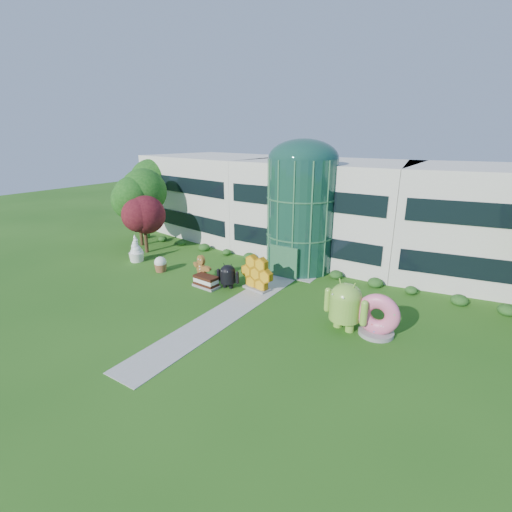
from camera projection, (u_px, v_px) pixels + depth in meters
The scene contains 14 objects.
ground at pixel (218, 318), 24.85m from camera, with size 140.00×140.00×0.00m, color #215114.
building at pixel (327, 208), 37.74m from camera, with size 46.00×15.00×9.30m, color beige, non-canonical shape.
atrium at pixel (301, 215), 32.88m from camera, with size 6.00×6.00×9.80m, color #194738.
walkway at pixel (236, 307), 26.44m from camera, with size 2.40×20.00×0.04m, color #9E9E93.
tree_red at pixel (145, 224), 37.92m from camera, with size 4.00×4.00×6.00m, color #3F0C14, non-canonical shape.
trees_backdrop at pixel (306, 221), 33.90m from camera, with size 52.00×8.00×8.40m, color #144812, non-canonical shape.
android_green at pixel (345, 303), 22.98m from camera, with size 3.18×2.12×3.61m, color #79B138, non-canonical shape.
android_black at pixel (228, 274), 29.49m from camera, with size 1.99×1.34×2.27m, color black, non-canonical shape.
donut at pixel (378, 314), 22.44m from camera, with size 2.66×1.28×2.77m, color #E7587A, non-canonical shape.
gingerbread at pixel (202, 268), 30.79m from camera, with size 2.52×0.97×2.33m, color brown, non-canonical shape.
ice_cream_sandwich at pixel (206, 281), 29.82m from camera, with size 2.19×1.09×0.98m, color black, non-canonical shape.
honeycomb at pixel (257, 275), 29.11m from camera, with size 3.22×1.15×2.53m, color gold, non-canonical shape.
froyo at pixel (136, 248), 35.69m from camera, with size 1.53×1.53×2.62m, color white, non-canonical shape.
cupcake at pixel (160, 264), 33.19m from camera, with size 1.16×1.16×1.39m, color white, non-canonical shape.
Camera 1 is at (14.28, -17.32, 11.74)m, focal length 26.00 mm.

